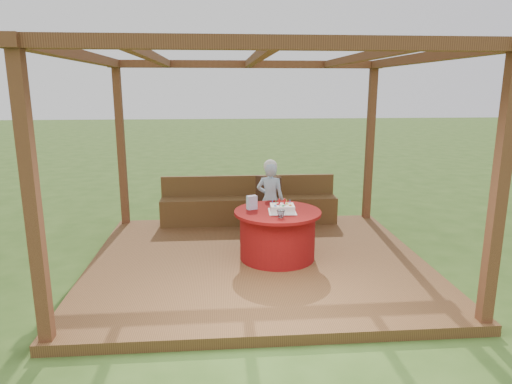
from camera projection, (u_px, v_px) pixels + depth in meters
ground at (257, 267)px, 6.28m from camera, size 60.00×60.00×0.00m
deck at (257, 263)px, 6.27m from camera, size 4.50×4.00×0.12m
pergola at (258, 88)px, 5.74m from camera, size 4.50×4.00×2.72m
bench at (249, 208)px, 7.86m from camera, size 3.00×0.42×0.80m
table at (277, 234)px, 6.21m from camera, size 1.17×1.17×0.67m
chair at (266, 201)px, 7.38m from camera, size 0.57×0.57×0.88m
elderly_woman at (270, 198)px, 7.09m from camera, size 0.49×0.39×1.22m
birthday_cake at (282, 208)px, 6.08m from camera, size 0.38×0.38×0.17m
gift_bag at (252, 202)px, 6.20m from camera, size 0.15×0.12×0.19m
drinking_glass at (281, 214)px, 5.81m from camera, size 0.13×0.13×0.10m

